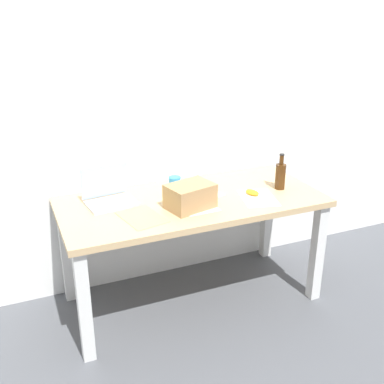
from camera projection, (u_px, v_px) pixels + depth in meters
name	position (u px, v px, depth m)	size (l,w,h in m)	color
ground_plane	(192.00, 297.00, 3.22)	(8.00, 8.00, 0.00)	#515459
back_wall	(167.00, 100.00, 3.11)	(5.20, 0.08, 2.60)	white
desk	(192.00, 213.00, 2.98)	(1.68, 0.76, 0.74)	tan
laptop_left	(109.00, 195.00, 2.87)	(0.32, 0.27, 0.23)	silver
beer_bottle	(280.00, 175.00, 3.08)	(0.07, 0.07, 0.24)	#47280F
computer_mouse	(252.00, 193.00, 3.00)	(0.06, 0.10, 0.03)	gold
cardboard_box	(190.00, 196.00, 2.79)	(0.27, 0.20, 0.15)	tan
coffee_mug	(175.00, 184.00, 3.07)	(0.08, 0.08, 0.10)	#338CC6
paper_sheet_near_back	(199.00, 192.00, 3.06)	(0.21, 0.30, 0.00)	white
paper_sheet_center	(195.00, 204.00, 2.86)	(0.21, 0.30, 0.00)	white
paper_sheet_front_left	(142.00, 217.00, 2.69)	(0.21, 0.30, 0.00)	#F4E06B
paper_sheet_front_right	(258.00, 198.00, 2.96)	(0.21, 0.30, 0.00)	white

